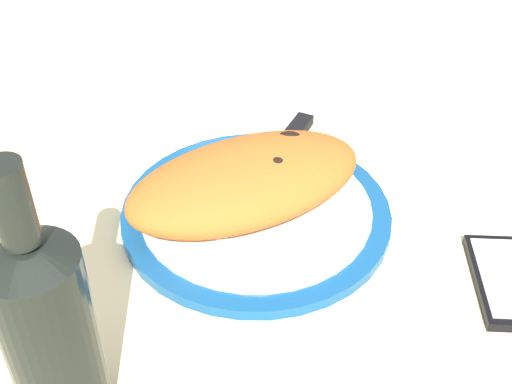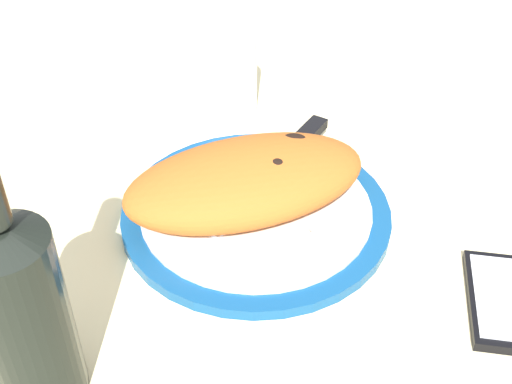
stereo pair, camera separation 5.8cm
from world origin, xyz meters
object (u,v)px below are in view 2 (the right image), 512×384
knife (287,155)px  calzone (246,181)px  wine_bottle (21,309)px  smartphone (502,301)px  fork (296,241)px  plate (256,213)px  water_glass (228,78)px

knife → calzone: bearing=-140.7°
wine_bottle → calzone: bearing=31.8°
knife → wine_bottle: size_ratio=0.84×
smartphone → wine_bottle: bearing=171.3°
calzone → fork: calzone is taller
smartphone → wine_bottle: (-40.21, 6.17, 8.99)cm
plate → fork: 6.82cm
fork → wine_bottle: wine_bottle is taller
fork → calzone: bearing=108.4°
plate → calzone: (-0.81, 0.71, 3.98)cm
calzone → water_glass: 22.04cm
calzone → knife: calzone is taller
wine_bottle → plate: bearing=29.6°
smartphone → water_glass: bearing=105.8°
calzone → water_glass: size_ratio=2.63×
plate → knife: 9.40cm
smartphone → plate: bearing=130.2°
water_glass → wine_bottle: bearing=-128.7°
fork → water_glass: water_glass is taller
smartphone → water_glass: (-11.77, 41.62, 3.79)cm
knife → plate: bearing=-134.2°
water_glass → wine_bottle: 45.75cm
plate → wine_bottle: size_ratio=1.18×
knife → smartphone: size_ratio=1.54×
plate → knife: size_ratio=1.40×
calzone → smartphone: (17.37, -20.31, -4.14)cm
plate → water_glass: size_ratio=2.89×
plate → wine_bottle: bearing=-150.4°
calzone → smartphone: 27.05cm
fork → water_glass: 28.87cm
wine_bottle → knife: bearing=33.7°
water_glass → fork: bearing=-96.3°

